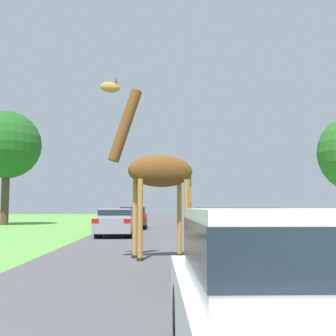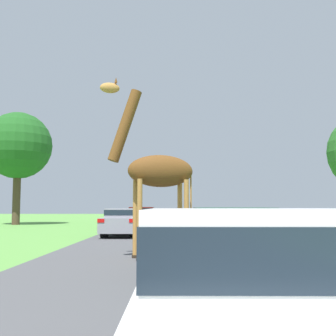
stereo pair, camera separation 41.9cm
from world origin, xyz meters
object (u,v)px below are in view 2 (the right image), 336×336
at_px(car_queue_right, 123,221).
at_px(tree_centre_back, 18,146).
at_px(car_queue_left, 142,217).
at_px(car_lead_maroon, 271,307).
at_px(giraffe_near_road, 155,169).
at_px(car_far_ahead, 232,240).

relative_size(car_queue_right, tree_centre_back, 0.52).
bearing_deg(tree_centre_back, car_queue_left, -26.79).
bearing_deg(car_lead_maroon, tree_centre_back, 113.32).
xyz_separation_m(giraffe_near_road, car_lead_maroon, (1.18, -9.01, -1.75)).
bearing_deg(car_queue_right, giraffe_near_road, -77.76).
xyz_separation_m(car_queue_right, tree_centre_back, (-9.94, 12.21, 5.57)).
bearing_deg(car_queue_right, tree_centre_back, 129.16).
bearing_deg(car_queue_left, tree_centre_back, 153.21).
xyz_separation_m(car_far_ahead, tree_centre_back, (-13.68, 24.56, 5.52)).
bearing_deg(tree_centre_back, car_lead_maroon, -66.68).
relative_size(giraffe_near_road, tree_centre_back, 0.57).
bearing_deg(car_far_ahead, giraffe_near_road, 118.98).
bearing_deg(car_far_ahead, car_lead_maroon, -95.45).
height_order(giraffe_near_road, car_queue_left, giraffe_near_road).
bearing_deg(giraffe_near_road, car_far_ahead, -167.04).
xyz_separation_m(car_queue_right, car_far_ahead, (3.74, -12.35, 0.04)).
distance_m(car_lead_maroon, car_far_ahead, 5.90).
distance_m(car_queue_left, tree_centre_back, 12.88).
distance_m(car_lead_maroon, tree_centre_back, 33.60).
bearing_deg(car_queue_right, car_far_ahead, -73.18).
bearing_deg(tree_centre_back, car_far_ahead, -60.89).
distance_m(giraffe_near_road, car_lead_maroon, 9.25).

